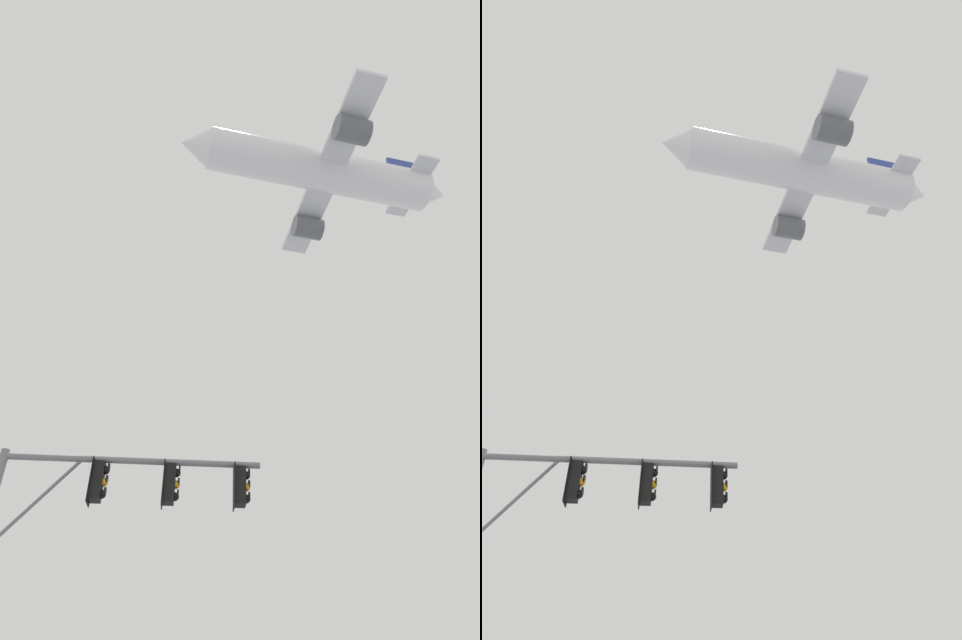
{
  "view_description": "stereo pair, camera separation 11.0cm",
  "coord_description": "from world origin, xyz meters",
  "views": [
    {
      "loc": [
        -0.36,
        -5.44,
        1.7
      ],
      "look_at": [
        -0.31,
        13.32,
        16.03
      ],
      "focal_mm": 29.49,
      "sensor_mm": 36.0,
      "label": 1
    },
    {
      "loc": [
        -0.25,
        -5.44,
        1.7
      ],
      "look_at": [
        -0.31,
        13.32,
        16.03
      ],
      "focal_mm": 29.49,
      "sensor_mm": 36.0,
      "label": 2
    }
  ],
  "objects": [
    {
      "name": "signal_pole_near",
      "position": [
        -3.54,
        6.38,
        5.19
      ],
      "size": [
        6.06,
        0.85,
        6.73
      ],
      "color": "slate",
      "rests_on": "ground"
    },
    {
      "name": "airplane",
      "position": [
        6.86,
        24.06,
        41.12
      ],
      "size": [
        25.15,
        19.42,
        6.88
      ],
      "color": "white"
    }
  ]
}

